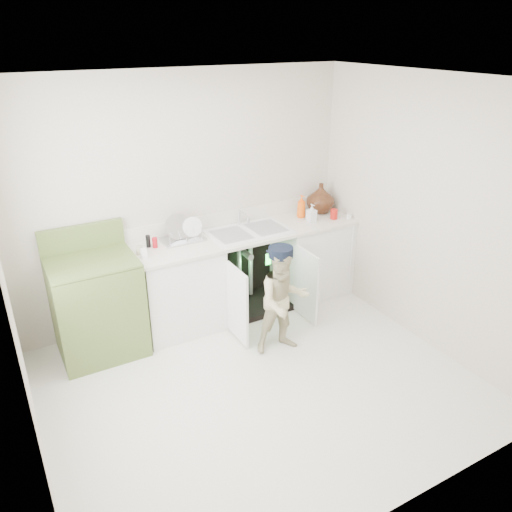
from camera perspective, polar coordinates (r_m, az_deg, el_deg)
The scene contains 5 objects.
ground at distance 4.47m, azimuth 0.43°, elevation -14.40°, with size 3.50×3.50×0.00m, color beige.
room_shell at distance 3.81m, azimuth 0.49°, elevation 0.37°, with size 6.00×5.50×1.26m.
counter_run at distance 5.36m, azimuth -0.52°, elevation -1.31°, with size 2.44×1.02×1.23m.
avocado_stove at distance 4.85m, azimuth -17.70°, elevation -5.37°, with size 0.76×0.65×1.19m.
repair_worker at distance 4.62m, azimuth 3.14°, elevation -5.03°, with size 0.56×0.74×1.06m.
Camera 1 is at (-1.73, -3.02, 2.81)m, focal length 35.00 mm.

